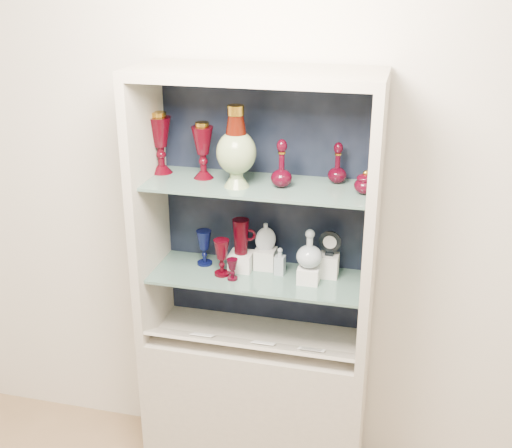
% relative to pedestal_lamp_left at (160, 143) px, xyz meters
% --- Properties ---
extents(wall_back, '(3.50, 0.02, 2.80)m').
position_rel_pedestal_lamp_left_xyz_m(wall_back, '(0.44, 0.14, -0.20)').
color(wall_back, white).
rests_on(wall_back, ground).
extents(cabinet_base, '(1.00, 0.40, 0.75)m').
position_rel_pedestal_lamp_left_xyz_m(cabinet_base, '(0.44, -0.08, -1.23)').
color(cabinet_base, '#B9AF9D').
rests_on(cabinet_base, ground).
extents(cabinet_back_panel, '(0.98, 0.02, 1.15)m').
position_rel_pedestal_lamp_left_xyz_m(cabinet_back_panel, '(0.44, 0.11, -0.28)').
color(cabinet_back_panel, black).
rests_on(cabinet_back_panel, cabinet_base).
extents(cabinet_side_left, '(0.04, 0.40, 1.15)m').
position_rel_pedestal_lamp_left_xyz_m(cabinet_side_left, '(-0.04, -0.08, -0.28)').
color(cabinet_side_left, '#B9AF9D').
rests_on(cabinet_side_left, cabinet_base).
extents(cabinet_side_right, '(0.04, 0.40, 1.15)m').
position_rel_pedestal_lamp_left_xyz_m(cabinet_side_right, '(0.92, -0.08, -0.28)').
color(cabinet_side_right, '#B9AF9D').
rests_on(cabinet_side_right, cabinet_base).
extents(cabinet_top_cap, '(1.00, 0.40, 0.04)m').
position_rel_pedestal_lamp_left_xyz_m(cabinet_top_cap, '(0.44, -0.08, 0.32)').
color(cabinet_top_cap, '#B9AF9D').
rests_on(cabinet_top_cap, cabinet_side_left).
extents(shelf_lower, '(0.92, 0.34, 0.01)m').
position_rel_pedestal_lamp_left_xyz_m(shelf_lower, '(0.44, -0.06, -0.56)').
color(shelf_lower, slate).
rests_on(shelf_lower, cabinet_side_left).
extents(shelf_upper, '(0.92, 0.34, 0.01)m').
position_rel_pedestal_lamp_left_xyz_m(shelf_upper, '(0.44, -0.06, -0.14)').
color(shelf_upper, slate).
rests_on(shelf_upper, cabinet_side_left).
extents(label_ledge, '(0.92, 0.17, 0.09)m').
position_rel_pedestal_lamp_left_xyz_m(label_ledge, '(0.44, -0.19, -0.82)').
color(label_ledge, '#B9AF9D').
rests_on(label_ledge, cabinet_base).
extents(label_card_0, '(0.10, 0.06, 0.03)m').
position_rel_pedestal_lamp_left_xyz_m(label_card_0, '(0.22, -0.19, -0.81)').
color(label_card_0, white).
rests_on(label_card_0, label_ledge).
extents(label_card_1, '(0.10, 0.06, 0.03)m').
position_rel_pedestal_lamp_left_xyz_m(label_card_1, '(0.72, -0.19, -0.81)').
color(label_card_1, white).
rests_on(label_card_1, label_ledge).
extents(label_card_2, '(0.10, 0.06, 0.03)m').
position_rel_pedestal_lamp_left_xyz_m(label_card_2, '(0.50, -0.19, -0.81)').
color(label_card_2, white).
rests_on(label_card_2, label_ledge).
extents(label_card_3, '(0.10, 0.06, 0.03)m').
position_rel_pedestal_lamp_left_xyz_m(label_card_3, '(0.70, -0.19, -0.81)').
color(label_card_3, white).
rests_on(label_card_3, label_ledge).
extents(pedestal_lamp_left, '(0.13, 0.13, 0.27)m').
position_rel_pedestal_lamp_left_xyz_m(pedestal_lamp_left, '(0.00, 0.00, 0.00)').
color(pedestal_lamp_left, '#40030D').
rests_on(pedestal_lamp_left, shelf_upper).
extents(pedestal_lamp_right, '(0.09, 0.09, 0.24)m').
position_rel_pedestal_lamp_left_xyz_m(pedestal_lamp_right, '(0.20, -0.03, -0.01)').
color(pedestal_lamp_right, '#40030D').
rests_on(pedestal_lamp_right, shelf_upper).
extents(enamel_urn, '(0.18, 0.18, 0.33)m').
position_rel_pedestal_lamp_left_xyz_m(enamel_urn, '(0.37, -0.10, 0.03)').
color(enamel_urn, '#0E3F25').
rests_on(enamel_urn, shelf_upper).
extents(ruby_decanter_a, '(0.10, 0.10, 0.22)m').
position_rel_pedestal_lamp_left_xyz_m(ruby_decanter_a, '(0.54, -0.07, -0.02)').
color(ruby_decanter_a, '#3C0412').
rests_on(ruby_decanter_a, shelf_upper).
extents(ruby_decanter_b, '(0.08, 0.08, 0.18)m').
position_rel_pedestal_lamp_left_xyz_m(ruby_decanter_b, '(0.76, 0.04, -0.04)').
color(ruby_decanter_b, '#3C0412').
rests_on(ruby_decanter_b, shelf_upper).
extents(lidded_bowl, '(0.11, 0.11, 0.10)m').
position_rel_pedestal_lamp_left_xyz_m(lidded_bowl, '(0.88, -0.07, -0.08)').
color(lidded_bowl, '#3C0412').
rests_on(lidded_bowl, shelf_upper).
extents(cobalt_goblet, '(0.09, 0.09, 0.16)m').
position_rel_pedestal_lamp_left_xyz_m(cobalt_goblet, '(0.18, -0.00, -0.47)').
color(cobalt_goblet, '#090D3D').
rests_on(cobalt_goblet, shelf_lower).
extents(ruby_goblet_tall, '(0.07, 0.07, 0.17)m').
position_rel_pedestal_lamp_left_xyz_m(ruby_goblet_tall, '(0.29, -0.09, -0.47)').
color(ruby_goblet_tall, '#40030D').
rests_on(ruby_goblet_tall, shelf_lower).
extents(ruby_goblet_small, '(0.06, 0.06, 0.10)m').
position_rel_pedestal_lamp_left_xyz_m(ruby_goblet_small, '(0.35, -0.12, -0.50)').
color(ruby_goblet_small, '#3C0412').
rests_on(ruby_goblet_small, shelf_lower).
extents(riser_ruby_pitcher, '(0.10, 0.10, 0.08)m').
position_rel_pedestal_lamp_left_xyz_m(riser_ruby_pitcher, '(0.36, -0.02, -0.51)').
color(riser_ruby_pitcher, silver).
rests_on(riser_ruby_pitcher, shelf_lower).
extents(ruby_pitcher, '(0.13, 0.10, 0.16)m').
position_rel_pedestal_lamp_left_xyz_m(ruby_pitcher, '(0.36, -0.02, -0.39)').
color(ruby_pitcher, '#40030D').
rests_on(ruby_pitcher, riser_ruby_pitcher).
extents(clear_square_bottle, '(0.05, 0.05, 0.12)m').
position_rel_pedestal_lamp_left_xyz_m(clear_square_bottle, '(0.53, -0.02, -0.49)').
color(clear_square_bottle, '#98A8B1').
rests_on(clear_square_bottle, shelf_lower).
extents(riser_flat_flask, '(0.09, 0.09, 0.09)m').
position_rel_pedestal_lamp_left_xyz_m(riser_flat_flask, '(0.46, 0.03, -0.51)').
color(riser_flat_flask, silver).
rests_on(riser_flat_flask, shelf_lower).
extents(flat_flask, '(0.10, 0.07, 0.13)m').
position_rel_pedestal_lamp_left_xyz_m(flat_flask, '(0.46, 0.03, -0.40)').
color(flat_flask, '#ACB5BE').
rests_on(flat_flask, riser_flat_flask).
extents(riser_clear_round_decanter, '(0.09, 0.09, 0.07)m').
position_rel_pedestal_lamp_left_xyz_m(riser_clear_round_decanter, '(0.67, -0.06, -0.52)').
color(riser_clear_round_decanter, silver).
rests_on(riser_clear_round_decanter, shelf_lower).
extents(clear_round_decanter, '(0.13, 0.13, 0.16)m').
position_rel_pedestal_lamp_left_xyz_m(clear_round_decanter, '(0.67, -0.06, -0.40)').
color(clear_round_decanter, '#98A8B1').
rests_on(clear_round_decanter, riser_clear_round_decanter).
extents(riser_cameo_medallion, '(0.08, 0.08, 0.10)m').
position_rel_pedestal_lamp_left_xyz_m(riser_cameo_medallion, '(0.74, 0.01, -0.50)').
color(riser_cameo_medallion, silver).
rests_on(riser_cameo_medallion, shelf_lower).
extents(cameo_medallion, '(0.10, 0.04, 0.11)m').
position_rel_pedestal_lamp_left_xyz_m(cameo_medallion, '(0.74, 0.01, -0.40)').
color(cameo_medallion, black).
rests_on(cameo_medallion, riser_cameo_medallion).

